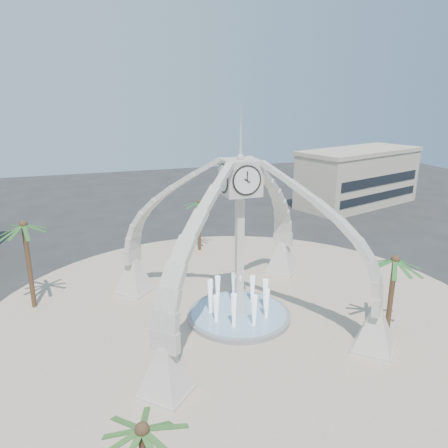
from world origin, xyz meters
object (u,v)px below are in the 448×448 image
object	(u,v)px
palm_south	(142,432)
palm_west	(24,226)
clock_tower	(240,239)
palm_north	(199,203)
palm_east	(395,261)
fountain	(239,314)

from	to	relation	value
palm_south	palm_west	bearing A→B (deg)	104.47
palm_west	palm_south	xyz separation A→B (m)	(5.74, -22.24, -1.80)
clock_tower	palm_north	bearing A→B (deg)	85.74
palm_west	palm_north	bearing A→B (deg)	27.80
palm_west	palm_north	size ratio (longest dim) A/B	1.26
palm_east	palm_south	world-z (taller)	palm_east
fountain	palm_west	xyz separation A→B (m)	(-15.17, 6.92, 6.62)
palm_east	palm_south	size ratio (longest dim) A/B	1.10
fountain	palm_south	size ratio (longest dim) A/B	1.37
palm_east	palm_west	bearing A→B (deg)	153.50
clock_tower	palm_south	size ratio (longest dim) A/B	3.07
clock_tower	fountain	bearing A→B (deg)	90.00
fountain	palm_south	bearing A→B (deg)	-121.61
clock_tower	fountain	xyz separation A→B (m)	(0.00, 0.00, -6.20)
fountain	palm_south	world-z (taller)	palm_south
clock_tower	palm_east	world-z (taller)	clock_tower
clock_tower	palm_north	distance (m)	15.61
clock_tower	palm_west	size ratio (longest dim) A/B	2.30
palm_south	palm_east	bearing A→B (deg)	27.63
palm_east	palm_north	world-z (taller)	palm_east
fountain	palm_north	distance (m)	16.40
fountain	palm_east	bearing A→B (deg)	-29.56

